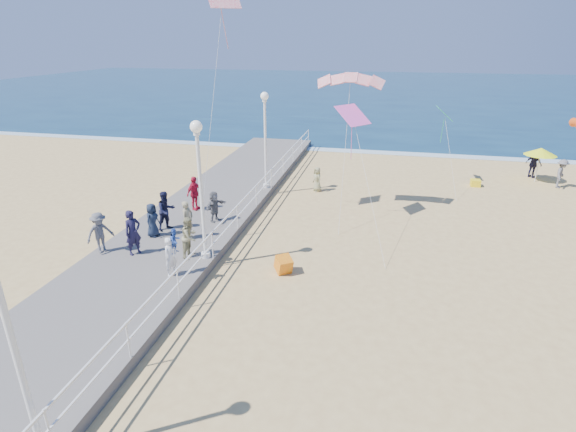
% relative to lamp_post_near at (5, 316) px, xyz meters
% --- Properties ---
extents(ground, '(160.00, 160.00, 0.00)m').
position_rel_lamp_post_near_xyz_m(ground, '(5.35, 9.00, -3.66)').
color(ground, tan).
rests_on(ground, ground).
extents(ocean, '(160.00, 90.00, 0.05)m').
position_rel_lamp_post_near_xyz_m(ocean, '(5.35, 74.00, -3.65)').
color(ocean, '#0B2B46').
rests_on(ocean, ground).
extents(surf_line, '(160.00, 1.20, 0.04)m').
position_rel_lamp_post_near_xyz_m(surf_line, '(5.35, 29.50, -3.63)').
color(surf_line, white).
rests_on(surf_line, ground).
extents(boardwalk, '(5.00, 44.00, 0.40)m').
position_rel_lamp_post_near_xyz_m(boardwalk, '(-2.15, 9.00, -3.46)').
color(boardwalk, slate).
rests_on(boardwalk, ground).
extents(railing, '(0.05, 42.00, 0.55)m').
position_rel_lamp_post_near_xyz_m(railing, '(0.30, 9.00, -2.41)').
color(railing, white).
rests_on(railing, boardwalk).
extents(lamp_post_near, '(0.44, 0.44, 5.32)m').
position_rel_lamp_post_near_xyz_m(lamp_post_near, '(0.00, 0.00, 0.00)').
color(lamp_post_near, white).
rests_on(lamp_post_near, boardwalk).
extents(lamp_post_mid, '(0.44, 0.44, 5.32)m').
position_rel_lamp_post_near_xyz_m(lamp_post_mid, '(0.00, 9.00, 0.00)').
color(lamp_post_mid, white).
rests_on(lamp_post_mid, boardwalk).
extents(lamp_post_far, '(0.44, 0.44, 5.32)m').
position_rel_lamp_post_near_xyz_m(lamp_post_far, '(0.00, 18.00, 0.00)').
color(lamp_post_far, white).
rests_on(lamp_post_far, boardwalk).
extents(woman_holding_toddler, '(0.52, 0.63, 1.47)m').
position_rel_lamp_post_near_xyz_m(woman_holding_toddler, '(-0.63, 7.39, -2.53)').
color(woman_holding_toddler, white).
rests_on(woman_holding_toddler, boardwalk).
extents(toddler_held, '(0.49, 0.55, 0.92)m').
position_rel_lamp_post_near_xyz_m(toddler_held, '(-0.48, 7.54, -1.95)').
color(toddler_held, blue).
rests_on(toddler_held, boardwalk).
extents(spectator_0, '(0.71, 0.79, 1.82)m').
position_rel_lamp_post_near_xyz_m(spectator_0, '(-2.85, 8.68, -2.35)').
color(spectator_0, '#1A1734').
rests_on(spectator_0, boardwalk).
extents(spectator_1, '(0.69, 0.85, 1.63)m').
position_rel_lamp_post_near_xyz_m(spectator_1, '(-0.60, 8.97, -2.44)').
color(spectator_1, '#969167').
rests_on(spectator_1, boardwalk).
extents(spectator_2, '(1.11, 1.25, 1.68)m').
position_rel_lamp_post_near_xyz_m(spectator_2, '(-4.22, 8.53, -2.42)').
color(spectator_2, '#595A5E').
rests_on(spectator_2, boardwalk).
extents(spectator_3, '(0.70, 1.08, 1.70)m').
position_rel_lamp_post_near_xyz_m(spectator_3, '(-2.52, 13.81, -2.41)').
color(spectator_3, red).
rests_on(spectator_3, boardwalk).
extents(spectator_4, '(0.58, 0.79, 1.48)m').
position_rel_lamp_post_near_xyz_m(spectator_4, '(-2.97, 10.40, -2.52)').
color(spectator_4, '#192439').
rests_on(spectator_4, boardwalk).
extents(spectator_5, '(0.83, 1.40, 1.44)m').
position_rel_lamp_post_near_xyz_m(spectator_5, '(-1.01, 12.60, -2.54)').
color(spectator_5, '#5C5D62').
rests_on(spectator_5, boardwalk).
extents(spectator_6, '(0.52, 0.68, 1.66)m').
position_rel_lamp_post_near_xyz_m(spectator_6, '(-1.39, 10.52, -2.43)').
color(spectator_6, gray).
rests_on(spectator_6, boardwalk).
extents(spectator_7, '(1.02, 1.08, 1.77)m').
position_rel_lamp_post_near_xyz_m(spectator_7, '(-2.72, 11.22, -2.38)').
color(spectator_7, '#171934').
rests_on(spectator_7, boardwalk).
extents(beach_walker_a, '(1.06, 1.29, 1.73)m').
position_rel_lamp_post_near_xyz_m(beach_walker_a, '(16.83, 22.96, -2.79)').
color(beach_walker_a, slate).
rests_on(beach_walker_a, ground).
extents(beach_walker_b, '(1.04, 1.05, 1.78)m').
position_rel_lamp_post_near_xyz_m(beach_walker_b, '(15.80, 24.88, -2.77)').
color(beach_walker_b, '#1C1B3B').
rests_on(beach_walker_b, ground).
extents(beach_walker_c, '(0.79, 0.83, 1.44)m').
position_rel_lamp_post_near_xyz_m(beach_walker_c, '(2.77, 19.16, -2.94)').
color(beach_walker_c, '#908F63').
rests_on(beach_walker_c, ground).
extents(box_kite, '(0.86, 0.90, 0.74)m').
position_rel_lamp_post_near_xyz_m(box_kite, '(3.10, 9.13, -3.36)').
color(box_kite, '#EE480E').
rests_on(box_kite, ground).
extents(beach_umbrella, '(1.90, 1.90, 2.14)m').
position_rel_lamp_post_near_xyz_m(beach_umbrella, '(15.79, 23.99, -1.75)').
color(beach_umbrella, white).
rests_on(beach_umbrella, ground).
extents(beach_chair_left, '(0.55, 0.55, 0.40)m').
position_rel_lamp_post_near_xyz_m(beach_chair_left, '(12.00, 22.19, -3.46)').
color(beach_chair_left, yellow).
rests_on(beach_chair_left, ground).
extents(kite_parafoil, '(3.22, 0.94, 0.65)m').
position_rel_lamp_post_near_xyz_m(kite_parafoil, '(4.65, 16.32, 3.00)').
color(kite_parafoil, red).
extents(kite_diamond_pink, '(1.74, 1.79, 0.81)m').
position_rel_lamp_post_near_xyz_m(kite_diamond_pink, '(4.93, 15.32, 1.43)').
color(kite_diamond_pink, '#FF5DCB').
extents(kite_diamond_green, '(0.93, 1.18, 0.76)m').
position_rel_lamp_post_near_xyz_m(kite_diamond_green, '(9.71, 22.32, 0.59)').
color(kite_diamond_green, '#27B666').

